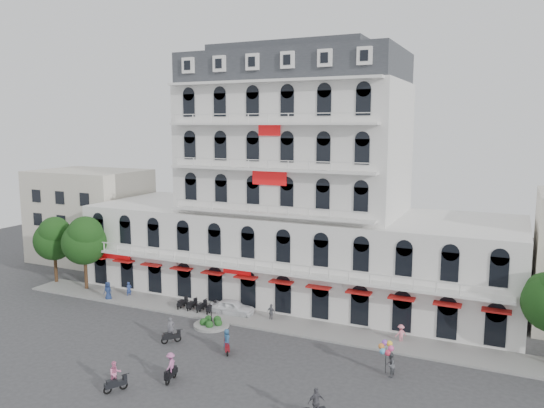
% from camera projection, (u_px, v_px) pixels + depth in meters
% --- Properties ---
extents(ground, '(120.00, 120.00, 0.00)m').
position_uv_depth(ground, '(205.00, 359.00, 40.85)').
color(ground, '#38383A').
rests_on(ground, ground).
extents(sidewalk, '(53.00, 4.00, 0.16)m').
position_uv_depth(sidewalk, '(256.00, 320.00, 48.93)').
color(sidewalk, gray).
rests_on(sidewalk, ground).
extents(main_building, '(45.00, 15.00, 25.80)m').
position_uv_depth(main_building, '(294.00, 201.00, 55.55)').
color(main_building, silver).
rests_on(main_building, ground).
extents(flank_building_west, '(14.00, 10.00, 12.00)m').
position_uv_depth(flank_building_west, '(91.00, 215.00, 70.32)').
color(flank_building_west, beige).
rests_on(flank_building_west, ground).
extents(traffic_island, '(3.20, 3.20, 1.60)m').
position_uv_depth(traffic_island, '(211.00, 324.00, 47.45)').
color(traffic_island, gray).
rests_on(traffic_island, ground).
extents(parked_scooter_row, '(4.40, 1.80, 1.10)m').
position_uv_depth(parked_scooter_row, '(197.00, 311.00, 51.38)').
color(parked_scooter_row, black).
rests_on(parked_scooter_row, ground).
extents(tree_west_outer, '(4.50, 4.48, 7.76)m').
position_uv_depth(tree_west_outer, '(54.00, 237.00, 59.74)').
color(tree_west_outer, '#382314').
rests_on(tree_west_outer, ground).
extents(tree_west_inner, '(4.76, 4.76, 8.25)m').
position_uv_depth(tree_west_inner, '(84.00, 239.00, 57.18)').
color(tree_west_inner, '#382314').
rests_on(tree_west_inner, ground).
extents(parked_car, '(4.35, 2.07, 1.44)m').
position_uv_depth(parked_car, '(232.00, 307.00, 50.43)').
color(parked_car, white).
rests_on(parked_car, ground).
extents(rider_west, '(1.27, 1.34, 2.20)m').
position_uv_depth(rider_west, '(171.00, 331.00, 43.76)').
color(rider_west, black).
rests_on(rider_west, ground).
extents(rider_southwest, '(1.06, 1.53, 2.18)m').
position_uv_depth(rider_southwest, '(115.00, 376.00, 35.72)').
color(rider_southwest, black).
rests_on(rider_southwest, ground).
extents(rider_east, '(1.12, 1.48, 2.00)m').
position_uv_depth(rider_east, '(227.00, 341.00, 41.80)').
color(rider_east, maroon).
rests_on(rider_east, ground).
extents(rider_northeast, '(1.36, 1.25, 2.27)m').
position_uv_depth(rider_northeast, '(316.00, 405.00, 31.96)').
color(rider_northeast, black).
rests_on(rider_northeast, ground).
extents(rider_center, '(0.78, 1.70, 2.13)m').
position_uv_depth(rider_center, '(171.00, 366.00, 37.17)').
color(rider_center, black).
rests_on(rider_center, ground).
extents(pedestrian_left, '(0.97, 0.65, 1.94)m').
position_uv_depth(pedestrian_left, '(108.00, 291.00, 54.48)').
color(pedestrian_left, navy).
rests_on(pedestrian_left, ground).
extents(pedestrian_mid, '(1.00, 0.62, 1.59)m').
position_uv_depth(pedestrian_mid, '(271.00, 313.00, 48.73)').
color(pedestrian_mid, slate).
rests_on(pedestrian_mid, ground).
extents(pedestrian_right, '(1.14, 1.09, 1.56)m').
position_uv_depth(pedestrian_right, '(401.00, 334.00, 43.85)').
color(pedestrian_right, pink).
rests_on(pedestrian_right, ground).
extents(pedestrian_far, '(0.59, 0.69, 1.62)m').
position_uv_depth(pedestrian_far, '(129.00, 289.00, 55.53)').
color(pedestrian_far, navy).
rests_on(pedestrian_far, ground).
extents(balloon_vendor, '(1.34, 1.28, 2.45)m').
position_uv_depth(balloon_vendor, '(389.00, 359.00, 37.99)').
color(balloon_vendor, '#54555B').
rests_on(balloon_vendor, ground).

